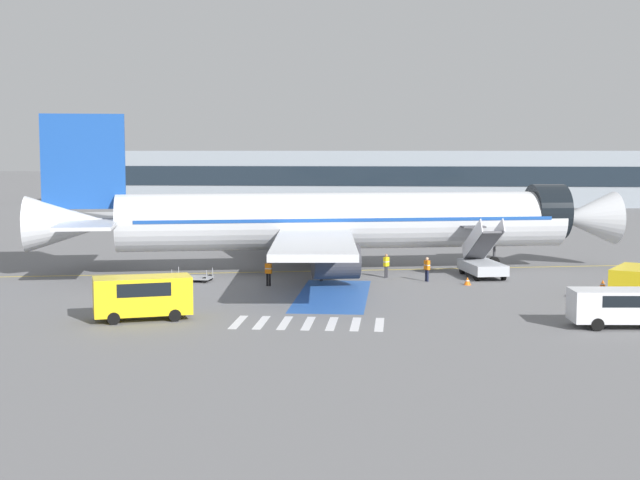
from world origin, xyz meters
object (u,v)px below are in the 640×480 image
(service_van_0, at_px, (142,294))
(baggage_cart, at_px, (192,278))
(traffic_cone_0, at_px, (467,281))
(boarding_stairs_forward, at_px, (482,263))
(service_van_1, at_px, (627,304))
(ground_crew_1, at_px, (427,268))
(airliner, at_px, (335,221))
(ground_crew_0, at_px, (386,264))
(ground_crew_3, at_px, (268,271))
(fuel_tanker, at_px, (295,222))
(traffic_cone_1, at_px, (603,284))
(ground_crew_2, at_px, (321,265))
(terminal_building, at_px, (422,178))
(service_van_2, at_px, (633,280))

(service_van_0, bearing_deg, baggage_cart, 161.07)
(traffic_cone_0, bearing_deg, boarding_stairs_forward, 71.24)
(boarding_stairs_forward, height_order, service_van_1, boarding_stairs_forward)
(ground_crew_1, height_order, traffic_cone_0, ground_crew_1)
(ground_crew_1, distance_m, traffic_cone_0, 3.00)
(airliner, height_order, ground_crew_1, airliner)
(ground_crew_0, relative_size, ground_crew_3, 0.98)
(service_van_1, distance_m, baggage_cart, 28.42)
(airliner, height_order, ground_crew_0, airliner)
(fuel_tanker, xyz_separation_m, traffic_cone_1, (23.11, -30.53, -1.31))
(fuel_tanker, relative_size, ground_crew_1, 5.62)
(boarding_stairs_forward, height_order, fuel_tanker, boarding_stairs_forward)
(fuel_tanker, xyz_separation_m, ground_crew_2, (5.06, -28.43, -0.57))
(traffic_cone_1, height_order, terminal_building, terminal_building)
(boarding_stairs_forward, relative_size, baggage_cart, 2.03)
(fuel_tanker, bearing_deg, service_van_0, 178.92)
(ground_crew_0, xyz_separation_m, terminal_building, (4.61, 83.72, 3.40))
(service_van_0, height_order, baggage_cart, service_van_0)
(service_van_0, height_order, ground_crew_3, service_van_0)
(ground_crew_2, height_order, traffic_cone_1, ground_crew_2)
(traffic_cone_1, bearing_deg, service_van_0, -154.36)
(boarding_stairs_forward, bearing_deg, ground_crew_1, -160.79)
(service_van_1, bearing_deg, ground_crew_1, -152.32)
(airliner, distance_m, ground_crew_1, 8.49)
(airliner, bearing_deg, boarding_stairs_forward, 64.41)
(service_van_0, height_order, terminal_building, terminal_building)
(baggage_cart, bearing_deg, ground_crew_1, -80.18)
(service_van_2, relative_size, ground_crew_1, 2.82)
(ground_crew_0, height_order, terminal_building, terminal_building)
(baggage_cart, distance_m, terminal_building, 88.43)
(service_van_0, bearing_deg, boarding_stairs_forward, 111.14)
(service_van_0, xyz_separation_m, baggage_cart, (-0.57, 13.60, -1.08))
(ground_crew_0, height_order, traffic_cone_0, ground_crew_0)
(boarding_stairs_forward, distance_m, ground_crew_1, 4.57)
(airliner, height_order, ground_crew_2, airliner)
(ground_crew_3, bearing_deg, airliner, 77.78)
(ground_crew_0, xyz_separation_m, ground_crew_3, (-7.54, -4.42, 0.02))
(service_van_1, bearing_deg, traffic_cone_1, 167.94)
(ground_crew_1, xyz_separation_m, ground_crew_3, (-10.28, -2.90, 0.03))
(traffic_cone_1, bearing_deg, service_van_2, -77.99)
(baggage_cart, distance_m, ground_crew_1, 15.73)
(service_van_1, xyz_separation_m, ground_crew_3, (-19.63, 11.90, -0.19))
(airliner, xyz_separation_m, boarding_stairs_forward, (10.36, -2.34, -2.61))
(traffic_cone_0, xyz_separation_m, traffic_cone_1, (8.38, -1.08, 0.04))
(baggage_cart, bearing_deg, ground_crew_0, -72.61)
(terminal_building, bearing_deg, traffic_cone_0, -89.53)
(service_van_0, bearing_deg, service_van_1, 68.97)
(fuel_tanker, distance_m, service_van_1, 47.99)
(traffic_cone_0, distance_m, traffic_cone_1, 8.45)
(service_van_0, relative_size, baggage_cart, 1.97)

